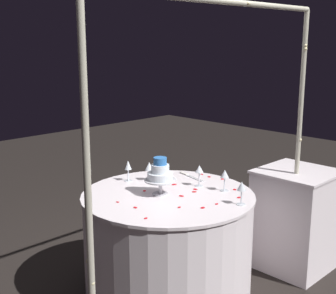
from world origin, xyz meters
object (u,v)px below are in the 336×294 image
object	(u,v)px
side_table	(295,219)
wine_glass_1	(242,187)
cake_knife	(190,176)
wine_glass_4	(149,167)
decorative_arch	(219,121)
wine_glass_3	(199,170)
main_table	(168,246)
tiered_cake	(160,174)
wine_glass_0	(129,166)
wine_glass_2	(225,175)

from	to	relation	value
side_table	wine_glass_1	bearing A→B (deg)	5.45
wine_glass_1	cake_knife	distance (m)	0.71
side_table	wine_glass_4	distance (m)	1.28
decorative_arch	wine_glass_3	bearing A→B (deg)	-125.41
main_table	cake_knife	xyz separation A→B (m)	(-0.42, -0.17, 0.39)
decorative_arch	wine_glass_1	distance (m)	0.49
wine_glass_4	decorative_arch	bearing A→B (deg)	80.84
side_table	wine_glass_3	distance (m)	0.98
side_table	tiered_cake	world-z (taller)	tiered_cake
wine_glass_1	wine_glass_3	bearing A→B (deg)	-102.67
tiered_cake	wine_glass_1	bearing A→B (deg)	113.85
wine_glass_4	cake_knife	world-z (taller)	wine_glass_4
side_table	cake_knife	xyz separation A→B (m)	(0.64, -0.58, 0.37)
side_table	wine_glass_0	world-z (taller)	wine_glass_0
tiered_cake	wine_glass_4	size ratio (longest dim) A/B	1.83
decorative_arch	wine_glass_3	size ratio (longest dim) A/B	12.91
main_table	wine_glass_3	xyz separation A→B (m)	(-0.29, 0.04, 0.51)
decorative_arch	main_table	distance (m)	1.05
wine_glass_1	wine_glass_2	bearing A→B (deg)	-120.02
main_table	wine_glass_2	xyz separation A→B (m)	(-0.33, 0.24, 0.51)
main_table	wine_glass_0	xyz separation A→B (m)	(-0.00, -0.43, 0.51)
wine_glass_4	wine_glass_2	bearing A→B (deg)	110.22
tiered_cake	wine_glass_0	size ratio (longest dim) A/B	1.65
decorative_arch	tiered_cake	world-z (taller)	decorative_arch
main_table	cake_knife	distance (m)	0.60
main_table	wine_glass_3	distance (m)	0.59
decorative_arch	wine_glass_1	bearing A→B (deg)	164.15
wine_glass_0	wine_glass_3	size ratio (longest dim) A/B	1.00
main_table	side_table	xyz separation A→B (m)	(-1.05, 0.41, 0.02)
main_table	wine_glass_1	bearing A→B (deg)	110.50
main_table	cake_knife	bearing A→B (deg)	-157.37
main_table	side_table	size ratio (longest dim) A/B	1.48
main_table	decorative_arch	bearing A→B (deg)	89.99
wine_glass_1	wine_glass_2	distance (m)	0.29
side_table	wine_glass_0	size ratio (longest dim) A/B	5.11
wine_glass_4	wine_glass_1	bearing A→B (deg)	94.21
side_table	cake_knife	bearing A→B (deg)	-42.44
decorative_arch	tiered_cake	xyz separation A→B (m)	(0.05, -0.47, -0.42)
side_table	wine_glass_4	bearing A→B (deg)	-38.27
decorative_arch	wine_glass_0	xyz separation A→B (m)	(-0.00, -0.87, -0.45)
decorative_arch	cake_knife	world-z (taller)	decorative_arch
decorative_arch	tiered_cake	bearing A→B (deg)	-84.34
tiered_cake	wine_glass_3	size ratio (longest dim) A/B	1.66
wine_glass_0	wine_glass_3	bearing A→B (deg)	121.08
side_table	wine_glass_3	size ratio (longest dim) A/B	5.13
wine_glass_3	cake_knife	distance (m)	0.28
wine_glass_2	wine_glass_3	xyz separation A→B (m)	(0.05, -0.20, 0.00)
wine_glass_1	cake_knife	world-z (taller)	wine_glass_1
main_table	wine_glass_2	bearing A→B (deg)	144.48
wine_glass_2	decorative_arch	bearing A→B (deg)	31.49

